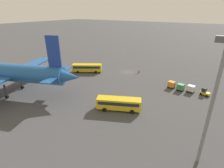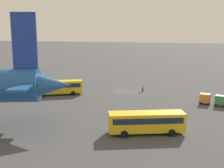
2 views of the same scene
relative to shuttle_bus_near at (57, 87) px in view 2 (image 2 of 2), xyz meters
name	(u,v)px [view 2 (image 2 of 2)]	position (x,y,z in m)	size (l,w,h in m)	color
ground_plane	(124,91)	(-13.04, -8.51, -1.89)	(600.00, 600.00, 0.00)	#424244
shuttle_bus_near	(57,87)	(0.00, 0.00, 0.00)	(10.88, 8.01, 3.15)	gold
shuttle_bus_far	(146,121)	(-24.18, 17.43, -0.06)	(10.67, 6.67, 3.04)	gold
worker_person	(143,88)	(-17.37, -9.71, -1.02)	(0.38, 0.38, 1.74)	#1E1E2D
cargo_cart_green	(220,100)	(-34.35, -1.76, -0.70)	(2.25, 1.99, 2.06)	#38383D
cargo_cart_orange	(205,98)	(-31.54, -2.39, -0.70)	(2.25, 1.99, 2.06)	#38383D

